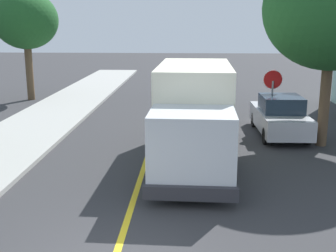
{
  "coord_description": "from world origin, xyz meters",
  "views": [
    {
      "loc": [
        1.44,
        -7.15,
        4.57
      ],
      "look_at": [
        0.78,
        6.0,
        1.4
      ],
      "focal_mm": 45.99,
      "sensor_mm": 36.0,
      "label": 1
    }
  ],
  "objects_px": {
    "stop_sign": "(272,89)",
    "street_tree_far_side": "(333,8)",
    "parked_van_across": "(280,117)",
    "parked_car_mid": "(192,85)",
    "box_truck": "(194,110)",
    "parked_car_near": "(199,102)",
    "street_tree_down_block": "(26,21)"
  },
  "relations": [
    {
      "from": "parked_car_near",
      "to": "parked_van_across",
      "type": "xyz_separation_m",
      "value": [
        3.29,
        -3.28,
        0.0
      ]
    },
    {
      "from": "parked_van_across",
      "to": "street_tree_down_block",
      "type": "height_order",
      "value": "street_tree_down_block"
    },
    {
      "from": "parked_van_across",
      "to": "street_tree_far_side",
      "type": "distance_m",
      "value": 4.7
    },
    {
      "from": "parked_car_near",
      "to": "parked_van_across",
      "type": "distance_m",
      "value": 4.64
    },
    {
      "from": "box_truck",
      "to": "parked_car_near",
      "type": "bearing_deg",
      "value": 87.51
    },
    {
      "from": "box_truck",
      "to": "parked_car_mid",
      "type": "relative_size",
      "value": 1.62
    },
    {
      "from": "parked_car_mid",
      "to": "street_tree_far_side",
      "type": "relative_size",
      "value": 0.61
    },
    {
      "from": "street_tree_down_block",
      "to": "street_tree_far_side",
      "type": "bearing_deg",
      "value": -32.47
    },
    {
      "from": "stop_sign",
      "to": "box_truck",
      "type": "bearing_deg",
      "value": -128.17
    },
    {
      "from": "street_tree_down_block",
      "to": "parked_car_near",
      "type": "bearing_deg",
      "value": -24.54
    },
    {
      "from": "box_truck",
      "to": "parked_van_across",
      "type": "relative_size",
      "value": 1.64
    },
    {
      "from": "parked_car_near",
      "to": "street_tree_down_block",
      "type": "distance_m",
      "value": 11.76
    },
    {
      "from": "street_tree_far_side",
      "to": "parked_car_mid",
      "type": "bearing_deg",
      "value": 114.72
    },
    {
      "from": "box_truck",
      "to": "parked_car_near",
      "type": "relative_size",
      "value": 1.64
    },
    {
      "from": "box_truck",
      "to": "parked_car_near",
      "type": "xyz_separation_m",
      "value": [
        0.3,
        6.96,
        -0.97
      ]
    },
    {
      "from": "stop_sign",
      "to": "street_tree_far_side",
      "type": "bearing_deg",
      "value": -52.31
    },
    {
      "from": "parked_van_across",
      "to": "street_tree_far_side",
      "type": "relative_size",
      "value": 0.61
    },
    {
      "from": "box_truck",
      "to": "street_tree_down_block",
      "type": "xyz_separation_m",
      "value": [
        -9.79,
        11.57,
        2.93
      ]
    },
    {
      "from": "parked_car_mid",
      "to": "parked_van_across",
      "type": "height_order",
      "value": "same"
    },
    {
      "from": "box_truck",
      "to": "parked_van_across",
      "type": "distance_m",
      "value": 5.24
    },
    {
      "from": "parked_van_across",
      "to": "stop_sign",
      "type": "height_order",
      "value": "stop_sign"
    },
    {
      "from": "stop_sign",
      "to": "street_tree_down_block",
      "type": "bearing_deg",
      "value": 150.84
    },
    {
      "from": "parked_car_mid",
      "to": "box_truck",
      "type": "bearing_deg",
      "value": -90.09
    },
    {
      "from": "parked_car_mid",
      "to": "stop_sign",
      "type": "height_order",
      "value": "stop_sign"
    },
    {
      "from": "box_truck",
      "to": "parked_van_across",
      "type": "xyz_separation_m",
      "value": [
        3.6,
        3.68,
        -0.97
      ]
    },
    {
      "from": "stop_sign",
      "to": "street_tree_far_side",
      "type": "xyz_separation_m",
      "value": [
        1.57,
        -2.03,
        3.21
      ]
    },
    {
      "from": "parked_car_mid",
      "to": "parked_van_across",
      "type": "distance_m",
      "value": 9.82
    },
    {
      "from": "box_truck",
      "to": "street_tree_down_block",
      "type": "relative_size",
      "value": 1.13
    },
    {
      "from": "box_truck",
      "to": "street_tree_far_side",
      "type": "bearing_deg",
      "value": 24.32
    },
    {
      "from": "street_tree_far_side",
      "to": "parked_van_across",
      "type": "bearing_deg",
      "value": 131.69
    },
    {
      "from": "box_truck",
      "to": "street_tree_far_side",
      "type": "xyz_separation_m",
      "value": [
        4.9,
        2.22,
        3.3
      ]
    },
    {
      "from": "parked_van_across",
      "to": "stop_sign",
      "type": "xyz_separation_m",
      "value": [
        -0.26,
        0.56,
        1.06
      ]
    }
  ]
}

